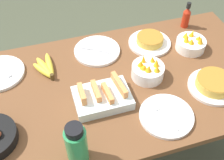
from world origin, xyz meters
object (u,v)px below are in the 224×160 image
(empty_plate_far_left, at_px, (97,51))
(empty_plate_far_right, at_px, (166,116))
(frittata_plate_side, at_px, (214,84))
(fruit_bowl_mango, at_px, (148,71))
(water_bottle, at_px, (77,145))
(frittata_plate_center, at_px, (150,41))
(hot_sauce_bottle, at_px, (186,17))
(melon_tray, at_px, (102,97))
(fruit_bowl_citrus, at_px, (191,43))
(banana_bunch, at_px, (46,68))

(empty_plate_far_left, distance_m, empty_plate_far_right, 0.56)
(frittata_plate_side, xyz_separation_m, fruit_bowl_mango, (-0.28, 0.17, 0.02))
(frittata_plate_side, bearing_deg, empty_plate_far_right, -162.18)
(frittata_plate_side, bearing_deg, water_bottle, -166.14)
(frittata_plate_center, distance_m, hot_sauce_bottle, 0.29)
(hot_sauce_bottle, bearing_deg, melon_tray, -146.74)
(empty_plate_far_left, xyz_separation_m, fruit_bowl_citrus, (0.51, -0.13, 0.03))
(hot_sauce_bottle, bearing_deg, frittata_plate_side, -101.42)
(banana_bunch, height_order, empty_plate_far_right, banana_bunch)
(banana_bunch, bearing_deg, frittata_plate_side, -25.32)
(frittata_plate_center, height_order, fruit_bowl_mango, fruit_bowl_mango)
(empty_plate_far_left, xyz_separation_m, empty_plate_far_right, (0.18, -0.52, 0.00))
(banana_bunch, bearing_deg, water_bottle, -84.28)
(melon_tray, distance_m, hot_sauce_bottle, 0.78)
(empty_plate_far_left, height_order, fruit_bowl_mango, fruit_bowl_mango)
(empty_plate_far_left, distance_m, fruit_bowl_mango, 0.33)
(banana_bunch, height_order, hot_sauce_bottle, hot_sauce_bottle)
(melon_tray, distance_m, fruit_bowl_mango, 0.28)
(fruit_bowl_citrus, bearing_deg, empty_plate_far_left, 166.09)
(frittata_plate_side, distance_m, fruit_bowl_mango, 0.33)
(empty_plate_far_right, bearing_deg, banana_bunch, 136.04)
(water_bottle, bearing_deg, frittata_plate_side, 13.86)
(empty_plate_far_right, distance_m, fruit_bowl_citrus, 0.52)
(fruit_bowl_mango, relative_size, water_bottle, 0.77)
(fruit_bowl_mango, bearing_deg, frittata_plate_side, -30.51)
(water_bottle, distance_m, hot_sauce_bottle, 1.06)
(empty_plate_far_right, relative_size, hot_sauce_bottle, 1.50)
(frittata_plate_side, bearing_deg, melon_tray, 171.86)
(frittata_plate_center, bearing_deg, hot_sauce_bottle, 19.53)
(melon_tray, relative_size, empty_plate_far_left, 1.03)
(frittata_plate_side, height_order, fruit_bowl_mango, fruit_bowl_mango)
(fruit_bowl_citrus, bearing_deg, empty_plate_far_right, -129.56)
(banana_bunch, relative_size, fruit_bowl_citrus, 1.25)
(melon_tray, bearing_deg, banana_bunch, 128.13)
(frittata_plate_center, relative_size, hot_sauce_bottle, 1.47)
(banana_bunch, bearing_deg, melon_tray, -51.87)
(water_bottle, bearing_deg, banana_bunch, 95.72)
(banana_bunch, distance_m, water_bottle, 0.55)
(melon_tray, xyz_separation_m, empty_plate_far_right, (0.25, -0.17, -0.02))
(frittata_plate_center, height_order, frittata_plate_side, frittata_plate_side)
(banana_bunch, height_order, fruit_bowl_citrus, fruit_bowl_citrus)
(frittata_plate_center, bearing_deg, melon_tray, -138.82)
(empty_plate_far_left, xyz_separation_m, hot_sauce_bottle, (0.58, 0.07, 0.06))
(banana_bunch, distance_m, empty_plate_far_left, 0.30)
(frittata_plate_center, distance_m, water_bottle, 0.80)
(melon_tray, height_order, frittata_plate_side, melon_tray)
(melon_tray, bearing_deg, empty_plate_far_right, -34.49)
(melon_tray, xyz_separation_m, frittata_plate_side, (0.55, -0.08, -0.00))
(fruit_bowl_citrus, bearing_deg, banana_bunch, 175.59)
(frittata_plate_side, distance_m, water_bottle, 0.74)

